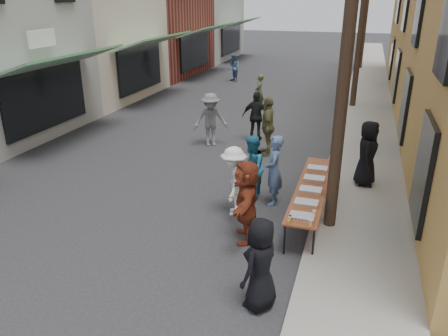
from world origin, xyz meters
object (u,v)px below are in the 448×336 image
Objects in this scene: utility_pole_near at (350,21)px; serving_table at (312,188)px; utility_pole_far at (367,2)px; guest_front_c at (251,168)px; utility_pole_mid at (363,6)px; catering_tray_sausage at (302,217)px; guest_front_a at (261,264)px; server at (367,153)px.

utility_pole_near is 3.85m from serving_table.
utility_pole_far is 23.37m from guest_front_c.
utility_pole_far is 23.81m from serving_table.
guest_front_c is (-2.11, 1.02, -3.66)m from utility_pole_near.
serving_table is at bearing -92.49° from utility_pole_mid.
catering_tray_sausage is at bearing -91.14° from utility_pole_far.
utility_pole_mid is 18.00× the size of catering_tray_sausage.
serving_table is 3.61m from guest_front_a.
serving_table is (-0.50, 0.50, -3.79)m from utility_pole_near.
utility_pole_near is at bearing -44.82° from serving_table.
guest_front_c is 0.94× the size of server.
serving_table is 1.70m from guest_front_c.
utility_pole_near reaches higher than guest_front_c.
server is at bearing -88.15° from utility_pole_far.
utility_pole_near is at bearing -175.06° from guest_front_a.
serving_table is 8.00× the size of catering_tray_sausage.
server reaches higher than catering_tray_sausage.
server is at bearing 60.47° from serving_table.
utility_pole_near reaches higher than guest_front_a.
utility_pole_mid is 5.33× the size of guest_front_c.
utility_pole_near is 2.25× the size of serving_table.
utility_pole_mid reaches higher than serving_table.
utility_pole_mid is 2.25× the size of serving_table.
catering_tray_sausage is 0.30× the size of guest_front_a.
server is (0.69, -21.40, -3.50)m from utility_pole_far.
catering_tray_sausage is at bearing 166.41° from server.
serving_table is at bearing -165.19° from guest_front_a.
serving_table is at bearing 135.18° from utility_pole_near.
catering_tray_sausage is at bearing -90.00° from serving_table.
utility_pole_far is 21.70m from server.
server is at bearing 113.48° from guest_front_c.
guest_front_a is (-0.90, -15.09, -3.67)m from utility_pole_mid.
guest_front_c is at bearing -100.89° from utility_pole_mid.
guest_front_a reaches higher than catering_tray_sausage.
utility_pole_far is at bearing 90.00° from utility_pole_near.
guest_front_c is (-2.11, -10.98, -3.66)m from utility_pole_mid.
serving_table is 2.37× the size of guest_front_c.
utility_pole_far is at bearing 5.87° from server.
utility_pole_near is at bearing 66.56° from catering_tray_sausage.
utility_pole_far reaches higher than server.
guest_front_c reaches higher than serving_table.
utility_pole_mid reaches higher than guest_front_c.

